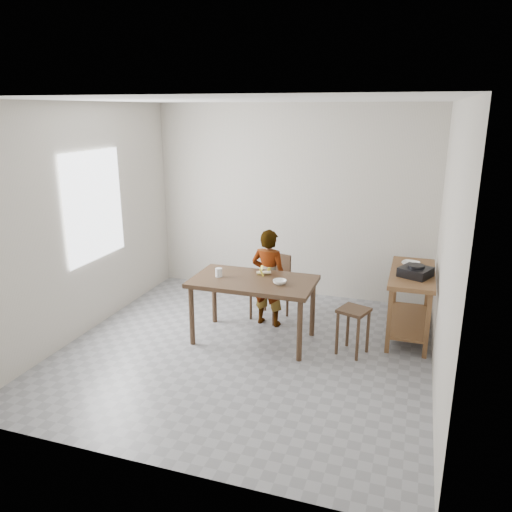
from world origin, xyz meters
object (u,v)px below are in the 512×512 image
(dining_table, at_px, (253,310))
(child, at_px, (269,278))
(stool, at_px, (353,331))
(dining_chair, at_px, (269,288))
(prep_counter, at_px, (410,304))

(dining_table, xyz_separation_m, child, (0.04, 0.48, 0.24))
(dining_table, relative_size, stool, 2.64)
(child, distance_m, dining_chair, 0.28)
(prep_counter, xyz_separation_m, stool, (-0.57, -0.68, -0.14))
(dining_table, xyz_separation_m, stool, (1.15, 0.02, -0.11))
(dining_table, bearing_deg, prep_counter, 22.15)
(prep_counter, height_order, dining_chair, dining_chair)
(dining_table, distance_m, stool, 1.15)
(prep_counter, distance_m, stool, 0.90)
(stool, bearing_deg, dining_chair, 150.61)
(dining_chair, distance_m, stool, 1.34)
(dining_chair, bearing_deg, prep_counter, 16.29)
(child, height_order, stool, child)
(dining_table, distance_m, dining_chair, 0.67)
(dining_table, height_order, child, child)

